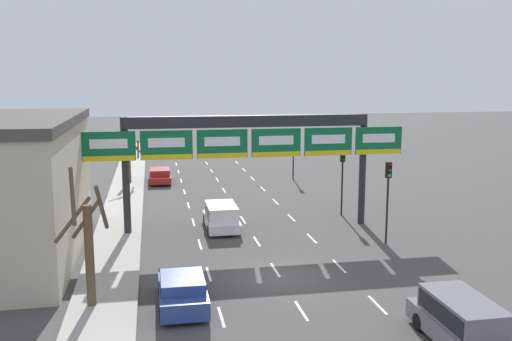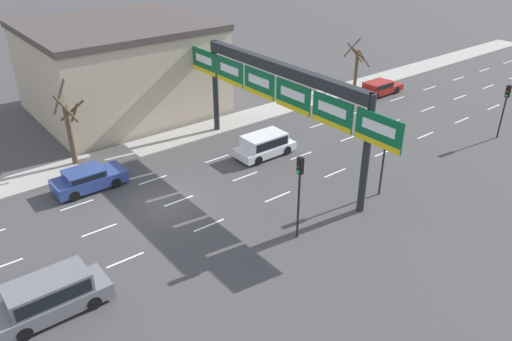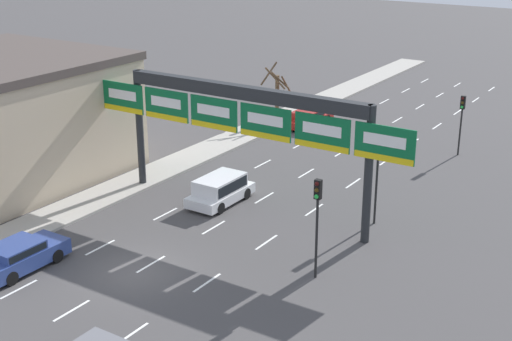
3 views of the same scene
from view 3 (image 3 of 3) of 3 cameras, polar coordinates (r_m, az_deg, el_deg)
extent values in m
plane|color=#474444|center=(33.62, -9.53, -8.07)|extent=(220.00, 220.00, 0.00)
cube|color=#A8A399|center=(39.00, -18.32, -4.66)|extent=(2.80, 110.00, 0.15)
cube|color=white|center=(33.47, -18.44, -9.00)|extent=(0.12, 2.00, 0.01)
cube|color=white|center=(36.35, -12.35, -6.03)|extent=(0.12, 2.00, 0.01)
cube|color=white|center=(39.64, -7.27, -3.47)|extent=(0.12, 2.00, 0.01)
cube|color=white|center=(43.27, -3.02, -1.30)|extent=(0.12, 2.00, 0.01)
cube|color=white|center=(47.15, 0.54, 0.53)|extent=(0.12, 2.00, 0.01)
cube|color=white|center=(51.22, 3.55, 2.07)|extent=(0.12, 2.00, 0.01)
cube|color=white|center=(55.44, 6.11, 3.38)|extent=(0.12, 2.00, 0.01)
cube|color=white|center=(59.79, 8.32, 4.50)|extent=(0.12, 2.00, 0.01)
cube|color=white|center=(64.23, 10.22, 5.45)|extent=(0.12, 2.00, 0.01)
cube|color=white|center=(68.74, 11.88, 6.28)|extent=(0.12, 2.00, 0.01)
cube|color=white|center=(73.32, 13.34, 7.00)|extent=(0.12, 2.00, 0.01)
cube|color=white|center=(31.20, -14.53, -10.80)|extent=(0.12, 2.00, 0.01)
cube|color=white|center=(34.27, -8.40, -7.43)|extent=(0.12, 2.00, 0.01)
cube|color=white|center=(37.75, -3.41, -4.58)|extent=(0.12, 2.00, 0.01)
cube|color=white|center=(41.54, 0.67, -2.20)|extent=(0.12, 2.00, 0.01)
cube|color=white|center=(45.56, 4.04, -0.22)|extent=(0.12, 2.00, 0.01)
cube|color=white|center=(49.77, 6.85, 1.43)|extent=(0.12, 2.00, 0.01)
cube|color=white|center=(54.10, 9.22, 2.82)|extent=(0.12, 2.00, 0.01)
cube|color=white|center=(58.55, 11.24, 4.00)|extent=(0.12, 2.00, 0.01)
cube|color=white|center=(63.07, 12.98, 5.00)|extent=(0.12, 2.00, 0.01)
cube|color=white|center=(67.67, 14.49, 5.87)|extent=(0.12, 2.00, 0.01)
cube|color=white|center=(72.32, 15.80, 6.62)|extent=(0.12, 2.00, 0.01)
cube|color=white|center=(29.13, -9.98, -12.80)|extent=(0.12, 2.00, 0.01)
cube|color=white|center=(32.39, -3.94, -8.95)|extent=(0.12, 2.00, 0.01)
cube|color=white|center=(36.05, 0.84, -5.76)|extent=(0.12, 2.00, 0.01)
cube|color=white|center=(40.01, 4.67, -3.15)|extent=(0.12, 2.00, 0.01)
cube|color=white|center=(44.17, 7.78, -1.02)|extent=(0.12, 2.00, 0.01)
cube|color=white|center=(48.49, 10.34, 0.75)|extent=(0.12, 2.00, 0.01)
cube|color=white|center=(52.94, 12.48, 2.22)|extent=(0.12, 2.00, 0.01)
cube|color=white|center=(57.47, 14.28, 3.46)|extent=(0.12, 2.00, 0.01)
cube|color=white|center=(62.08, 15.83, 4.52)|extent=(0.12, 2.00, 0.01)
cube|color=white|center=(66.74, 17.16, 5.42)|extent=(0.12, 2.00, 0.01)
cube|color=white|center=(71.45, 18.32, 6.21)|extent=(0.12, 2.00, 0.01)
cylinder|color=#232628|center=(42.99, -9.28, 3.31)|extent=(0.43, 0.43, 7.10)
cylinder|color=#232628|center=(35.20, 8.97, -0.40)|extent=(0.43, 0.43, 7.10)
cube|color=#232628|center=(37.72, -1.09, 6.28)|extent=(14.80, 0.60, 0.70)
cube|color=#0C6033|center=(42.85, -10.60, 5.79)|extent=(3.06, 0.08, 1.73)
cube|color=white|center=(42.79, -10.65, 5.97)|extent=(2.14, 0.02, 0.55)
cube|color=yellow|center=(42.99, -10.58, 4.86)|extent=(3.00, 0.02, 0.31)
cube|color=#0C6033|center=(40.70, -7.18, 5.23)|extent=(3.06, 0.08, 1.73)
cube|color=white|center=(40.62, -7.23, 5.43)|extent=(2.14, 0.02, 0.55)
cube|color=yellow|center=(40.84, -7.18, 4.25)|extent=(3.00, 0.02, 0.31)
cube|color=#0C6033|center=(38.70, -3.40, 4.59)|extent=(3.06, 0.08, 1.73)
cube|color=white|center=(38.63, -3.45, 4.80)|extent=(2.14, 0.02, 0.55)
cube|color=yellow|center=(38.86, -3.42, 3.57)|extent=(3.00, 0.02, 0.31)
cube|color=#0C6033|center=(36.90, 0.76, 3.87)|extent=(3.06, 0.08, 1.73)
cube|color=white|center=(36.82, 0.72, 4.08)|extent=(2.14, 0.02, 0.55)
cube|color=yellow|center=(37.06, 0.72, 2.80)|extent=(3.00, 0.02, 0.31)
cube|color=#0C6033|center=(35.31, 5.31, 3.05)|extent=(3.06, 0.08, 1.73)
cube|color=white|center=(35.23, 5.28, 3.27)|extent=(2.14, 0.02, 0.55)
cube|color=yellow|center=(35.48, 5.24, 1.93)|extent=(3.00, 0.02, 0.31)
cube|color=#0C6033|center=(33.98, 10.25, 2.14)|extent=(3.06, 0.08, 1.73)
cube|color=white|center=(33.89, 10.23, 2.37)|extent=(2.14, 0.02, 0.55)
cube|color=yellow|center=(34.16, 10.15, 0.99)|extent=(3.00, 0.02, 0.31)
cube|color=silver|center=(40.71, -2.85, -1.97)|extent=(1.95, 4.33, 0.57)
cube|color=silver|center=(40.42, -2.91, -1.07)|extent=(1.79, 3.03, 0.83)
cube|color=black|center=(40.42, -2.91, -1.07)|extent=(1.83, 2.79, 0.59)
cylinder|color=black|center=(42.23, -2.80, -1.37)|extent=(0.22, 0.66, 0.66)
cylinder|color=black|center=(41.28, -0.80, -1.86)|extent=(0.22, 0.66, 0.66)
cylinder|color=black|center=(40.30, -4.95, -2.48)|extent=(0.22, 0.66, 0.66)
cylinder|color=black|center=(39.31, -2.91, -3.02)|extent=(0.22, 0.66, 0.66)
cube|color=maroon|center=(55.91, 4.26, 4.08)|extent=(1.85, 4.85, 0.56)
cube|color=maroon|center=(55.52, 4.13, 4.55)|extent=(1.70, 2.52, 0.51)
cube|color=black|center=(55.52, 4.13, 4.55)|extent=(1.74, 2.32, 0.37)
cylinder|color=black|center=(57.56, 4.23, 4.39)|extent=(0.22, 0.66, 0.66)
cylinder|color=black|center=(56.81, 5.71, 4.14)|extent=(0.22, 0.66, 0.66)
cylinder|color=black|center=(55.12, 2.76, 3.73)|extent=(0.22, 0.66, 0.66)
cylinder|color=black|center=(54.33, 4.29, 3.45)|extent=(0.22, 0.66, 0.66)
cube|color=navy|center=(35.02, -18.26, -6.62)|extent=(1.92, 4.40, 0.73)
cube|color=navy|center=(34.64, -18.70, -5.91)|extent=(1.76, 2.29, 0.44)
cube|color=black|center=(34.64, -18.70, -5.91)|extent=(1.80, 2.11, 0.31)
cylinder|color=black|center=(36.48, -17.50, -5.86)|extent=(0.22, 0.66, 0.66)
cylinder|color=black|center=(35.25, -15.66, -6.59)|extent=(0.22, 0.66, 0.66)
cylinder|color=black|center=(33.79, -19.00, -8.16)|extent=(0.22, 0.66, 0.66)
cylinder|color=black|center=(50.43, 16.01, 2.97)|extent=(0.12, 0.12, 3.26)
cube|color=black|center=(49.89, 16.23, 5.26)|extent=(0.30, 0.24, 0.90)
sphere|color=#3D0E0C|center=(49.70, 16.22, 5.56)|extent=(0.20, 0.20, 0.20)
sphere|color=#412F0C|center=(49.77, 16.18, 5.23)|extent=(0.20, 0.20, 0.20)
sphere|color=green|center=(49.84, 16.15, 4.89)|extent=(0.20, 0.20, 0.20)
cylinder|color=black|center=(38.01, 9.58, -1.63)|extent=(0.12, 0.12, 3.71)
cube|color=black|center=(37.24, 9.78, 1.68)|extent=(0.30, 0.24, 0.90)
sphere|color=red|center=(37.03, 9.72, 2.06)|extent=(0.20, 0.20, 0.20)
sphere|color=#412F0C|center=(37.12, 9.70, 1.62)|extent=(0.20, 0.20, 0.20)
sphere|color=#0E3515|center=(37.22, 9.67, 1.19)|extent=(0.20, 0.20, 0.20)
cylinder|color=black|center=(32.03, 4.86, -5.47)|extent=(0.12, 0.12, 3.85)
cube|color=black|center=(31.09, 4.99, -1.51)|extent=(0.30, 0.24, 0.90)
sphere|color=#3D0E0C|center=(30.88, 4.89, -1.07)|extent=(0.20, 0.20, 0.20)
sphere|color=#412F0C|center=(30.98, 4.87, -1.58)|extent=(0.20, 0.20, 0.20)
sphere|color=green|center=(31.09, 4.86, -2.10)|extent=(0.20, 0.20, 0.20)
cylinder|color=brown|center=(56.45, 1.71, 5.83)|extent=(0.32, 0.32, 3.60)
cylinder|color=brown|center=(55.44, 1.95, 7.21)|extent=(1.10, 1.26, 1.47)
cylinder|color=brown|center=(55.32, 1.54, 7.38)|extent=(1.62, 0.67, 1.70)
cylinder|color=brown|center=(55.82, 2.48, 6.80)|extent=(0.24, 1.78, 1.83)
cylinder|color=brown|center=(56.63, 1.04, 7.77)|extent=(0.47, 1.89, 1.62)
camera|label=1|loc=(27.33, -62.48, -3.87)|focal=40.00mm
camera|label=2|loc=(10.70, 48.15, 14.00)|focal=35.00mm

